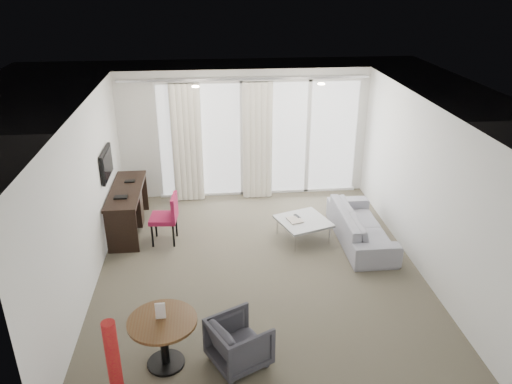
{
  "coord_description": "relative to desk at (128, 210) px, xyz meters",
  "views": [
    {
      "loc": [
        -0.71,
        -6.62,
        4.36
      ],
      "look_at": [
        0.0,
        0.6,
        1.1
      ],
      "focal_mm": 35.0,
      "sensor_mm": 36.0,
      "label": 1
    }
  ],
  "objects": [
    {
      "name": "magazine",
      "position": [
        2.92,
        -0.62,
        -0.04
      ],
      "size": [
        0.26,
        0.3,
        0.01
      ],
      "primitive_type": null,
      "rotation": [
        0.0,
        0.0,
        0.28
      ],
      "color": "gray",
      "rests_on": "coffee_table"
    },
    {
      "name": "window_panel",
      "position": [
        2.51,
        1.39,
        0.8
      ],
      "size": [
        4.0,
        0.02,
        2.38
      ],
      "primitive_type": null,
      "color": "white",
      "rests_on": "ground"
    },
    {
      "name": "rattan_table",
      "position": [
        3.47,
        2.39,
        -0.16
      ],
      "size": [
        0.51,
        0.51,
        0.5
      ],
      "primitive_type": null,
      "rotation": [
        0.0,
        0.0,
        -0.03
      ],
      "color": "brown",
      "rests_on": "terrace_slab"
    },
    {
      "name": "round_table",
      "position": [
        0.87,
        -3.49,
        -0.08
      ],
      "size": [
        0.82,
        0.82,
        0.65
      ],
      "primitive_type": null,
      "rotation": [
        0.0,
        0.0,
        -0.01
      ],
      "color": "#4D3118",
      "rests_on": "floor"
    },
    {
      "name": "rattan_chair_b",
      "position": [
        4.19,
        3.12,
        -0.01
      ],
      "size": [
        0.7,
        0.7,
        0.78
      ],
      "primitive_type": null,
      "rotation": [
        0.0,
        0.0,
        -0.4
      ],
      "color": "brown",
      "rests_on": "terrace_slab"
    },
    {
      "name": "menu_card",
      "position": [
        0.86,
        -3.45,
        0.32
      ],
      "size": [
        0.12,
        0.02,
        0.21
      ],
      "primitive_type": null,
      "rotation": [
        0.0,
        0.0,
        0.04
      ],
      "color": "white",
      "rests_on": "round_table"
    },
    {
      "name": "wall_left",
      "position": [
        -0.29,
        -1.59,
        0.9
      ],
      "size": [
        0.0,
        6.0,
        2.6
      ],
      "primitive_type": "cube",
      "color": "silver",
      "rests_on": "ground"
    },
    {
      "name": "floor",
      "position": [
        2.21,
        -1.59,
        -0.4
      ],
      "size": [
        5.0,
        6.0,
        0.0
      ],
      "primitive_type": "cube",
      "color": "brown",
      "rests_on": "ground"
    },
    {
      "name": "remote",
      "position": [
        2.99,
        -0.49,
        -0.04
      ],
      "size": [
        0.09,
        0.15,
        0.02
      ],
      "primitive_type": null,
      "rotation": [
        0.0,
        0.0,
        0.36
      ],
      "color": "black",
      "rests_on": "coffee_table"
    },
    {
      "name": "desk",
      "position": [
        0.0,
        0.0,
        0.0
      ],
      "size": [
        0.54,
        1.72,
        0.81
      ],
      "primitive_type": null,
      "color": "black",
      "rests_on": "floor"
    },
    {
      "name": "ceiling",
      "position": [
        2.21,
        -1.59,
        2.2
      ],
      "size": [
        5.0,
        6.0,
        0.0
      ],
      "primitive_type": "cube",
      "color": "white",
      "rests_on": "ground"
    },
    {
      "name": "window_frame",
      "position": [
        2.51,
        1.38,
        0.8
      ],
      "size": [
        4.1,
        0.06,
        2.44
      ],
      "primitive_type": null,
      "color": "white",
      "rests_on": "ground"
    },
    {
      "name": "coffee_table",
      "position": [
        3.07,
        -0.63,
        -0.22
      ],
      "size": [
        1.03,
        1.03,
        0.36
      ],
      "primitive_type": null,
      "rotation": [
        0.0,
        0.0,
        0.34
      ],
      "color": "gray",
      "rests_on": "floor"
    },
    {
      "name": "balustrade",
      "position": [
        2.51,
        4.36,
        0.1
      ],
      "size": [
        5.5,
        0.06,
        1.05
      ],
      "primitive_type": null,
      "color": "#B2B2B7",
      "rests_on": "terrace_slab"
    },
    {
      "name": "wall_right",
      "position": [
        4.71,
        -1.59,
        0.9
      ],
      "size": [
        0.0,
        6.0,
        2.6
      ],
      "primitive_type": "cube",
      "color": "silver",
      "rests_on": "ground"
    },
    {
      "name": "tv",
      "position": [
        -0.24,
        -0.14,
        0.95
      ],
      "size": [
        0.05,
        0.8,
        0.5
      ],
      "primitive_type": null,
      "color": "black",
      "rests_on": "wall_left"
    },
    {
      "name": "curtain_track",
      "position": [
        2.21,
        1.23,
        2.05
      ],
      "size": [
        4.8,
        0.04,
        0.04
      ],
      "primitive_type": null,
      "color": "#B2B2B7",
      "rests_on": "ceiling"
    },
    {
      "name": "terrace_slab",
      "position": [
        2.51,
        2.91,
        -0.46
      ],
      "size": [
        5.6,
        3.0,
        0.12
      ],
      "primitive_type": "cube",
      "color": "#4D4D50",
      "rests_on": "ground"
    },
    {
      "name": "desk_chair",
      "position": [
        0.67,
        -0.49,
        0.04
      ],
      "size": [
        0.52,
        0.49,
        0.88
      ],
      "primitive_type": null,
      "rotation": [
        0.0,
        0.0,
        -0.08
      ],
      "color": "maroon",
      "rests_on": "floor"
    },
    {
      "name": "curtain_right",
      "position": [
        2.46,
        1.23,
        0.8
      ],
      "size": [
        0.6,
        0.2,
        2.38
      ],
      "primitive_type": null,
      "color": "white",
      "rests_on": "ground"
    },
    {
      "name": "sofa",
      "position": [
        4.06,
        -0.8,
        -0.12
      ],
      "size": [
        0.77,
        1.97,
        0.58
      ],
      "primitive_type": "imported",
      "rotation": [
        0.0,
        0.0,
        1.57
      ],
      "color": "gray",
      "rests_on": "floor"
    },
    {
      "name": "rattan_chair_a",
      "position": [
        2.95,
        3.26,
        -0.02
      ],
      "size": [
        0.58,
        0.58,
        0.77
      ],
      "primitive_type": null,
      "rotation": [
        0.0,
        0.0,
        -0.11
      ],
      "color": "brown",
      "rests_on": "terrace_slab"
    },
    {
      "name": "downlight_a",
      "position": [
        1.31,
        0.01,
        2.19
      ],
      "size": [
        0.12,
        0.12,
        0.02
      ],
      "primitive_type": "cylinder",
      "color": "#FFE0B2",
      "rests_on": "ceiling"
    },
    {
      "name": "wall_front",
      "position": [
        2.21,
        -4.59,
        0.9
      ],
      "size": [
        5.0,
        0.0,
        2.6
      ],
      "primitive_type": "cube",
      "color": "silver",
      "rests_on": "ground"
    },
    {
      "name": "tub_armchair",
      "position": [
        1.76,
        -3.54,
        -0.11
      ],
      "size": [
        0.87,
        0.86,
        0.59
      ],
      "primitive_type": "imported",
      "rotation": [
        0.0,
        0.0,
        2.05
      ],
      "color": "#35343C",
      "rests_on": "floor"
    },
    {
      "name": "red_lamp",
      "position": [
        0.42,
        -4.11,
        0.17
      ],
      "size": [
        0.27,
        0.27,
        1.15
      ],
      "primitive_type": "cylinder",
      "rotation": [
        0.0,
        0.0,
        0.2
      ],
      "color": "#A31A19",
      "rests_on": "floor"
    },
    {
      "name": "curtain_left",
      "position": [
        1.06,
        1.23,
        0.8
      ],
      "size": [
        0.6,
        0.2,
        2.38
      ],
      "primitive_type": null,
      "color": "white",
      "rests_on": "ground"
    },
    {
      "name": "downlight_b",
      "position": [
        3.41,
        0.01,
        2.19
      ],
      "size": [
        0.12,
        0.12,
        0.02
      ],
      "primitive_type": "cylinder",
      "color": "#FFE0B2",
      "rests_on": "ceiling"
    }
  ]
}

